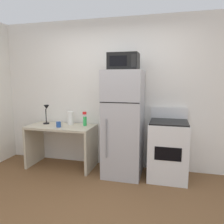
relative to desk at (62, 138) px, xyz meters
The scene contains 10 objects.
ground_plane 1.71m from the desk, 55.50° to the right, with size 12.00×12.00×0.00m, color brown.
wall_back_white 1.26m from the desk, 21.53° to the left, with size 5.00×0.10×2.60m, color white.
desk is the anchor object (origin of this frame).
desk_lamp 0.57m from the desk, 167.71° to the left, with size 0.14×0.12×0.35m.
paper_towel_roll 0.39m from the desk, 50.82° to the left, with size 0.11×0.11×0.24m, color white.
coffee_mug 0.30m from the desk, 81.60° to the right, with size 0.08×0.08×0.10m, color #264C99.
spray_bottle 0.53m from the desk, 13.68° to the left, with size 0.06×0.06×0.25m.
refrigerator 1.18m from the desk, ahead, with size 0.60×0.67×1.70m.
microwave 1.73m from the desk, ahead, with size 0.46×0.35×0.26m.
oven_range 1.84m from the desk, ahead, with size 0.59×0.61×1.10m.
Camera 1 is at (0.90, -2.09, 1.56)m, focal length 34.94 mm.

